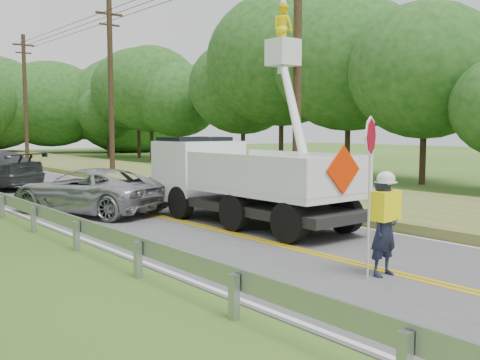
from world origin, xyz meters
TOP-DOWN VIEW (x-y plane):
  - ground at (0.00, 0.00)m, footprint 140.00×140.00m
  - road at (0.00, 14.00)m, footprint 7.20×96.00m
  - utility_poles at (5.00, 17.02)m, footprint 1.60×43.30m
  - tall_grass_verge at (7.10, 14.00)m, footprint 7.00×96.00m
  - treeline_right at (15.93, 24.88)m, footprint 10.53×52.69m
  - flagger at (-0.35, 1.11)m, footprint 1.15×0.48m
  - bucket_truck at (1.54, 8.29)m, footprint 4.69×7.38m
  - suv_silver at (-1.54, 12.21)m, footprint 4.42×5.98m
  - yard_sign at (6.48, 6.73)m, footprint 0.47×0.24m

SIDE VIEW (x-z plane):
  - ground at x=0.00m, z-range 0.00..0.00m
  - road at x=0.00m, z-range 0.00..0.02m
  - tall_grass_verge at x=7.10m, z-range 0.00..0.30m
  - yard_sign at x=6.48m, z-range 0.16..0.89m
  - suv_silver at x=-1.54m, z-range 0.02..1.53m
  - flagger at x=-0.35m, z-range -0.42..2.65m
  - bucket_truck at x=1.54m, z-range -1.94..5.16m
  - utility_poles at x=5.00m, z-range 0.27..10.27m
  - treeline_right at x=15.93m, z-range 0.30..12.00m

